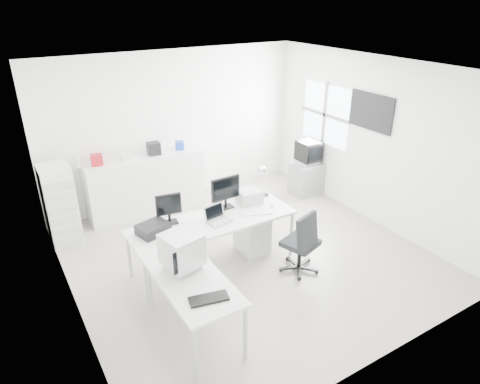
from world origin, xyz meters
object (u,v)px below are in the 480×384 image
main_desk (214,243)px  office_chair (300,240)px  drawer_pedestal (252,233)px  sideboard (146,184)px  laser_printer (249,196)px  crt_tv (309,153)px  lcd_monitor_large (225,193)px  laptop (219,215)px  lcd_monitor_small (169,209)px  side_desk (194,306)px  inkjet_printer (153,229)px  filing_cabinet (60,205)px  crt_monitor (182,253)px  tv_cabinet (307,179)px

main_desk → office_chair: (0.99, -0.75, 0.13)m
drawer_pedestal → sideboard: 2.34m
laser_printer → crt_tv: size_ratio=0.70×
sideboard → lcd_monitor_large: bearing=-74.0°
main_desk → laptop: 0.50m
lcd_monitor_large → crt_tv: size_ratio=0.97×
lcd_monitor_small → side_desk: bearing=-92.9°
main_desk → inkjet_printer: inkjet_printer is taller
main_desk → filing_cabinet: 2.55m
inkjet_printer → lcd_monitor_small: 0.37m
drawer_pedestal → laptop: laptop is taller
crt_monitor → filing_cabinet: size_ratio=0.33×
drawer_pedestal → tv_cabinet: 2.38m
sideboard → filing_cabinet: (-1.53, -0.34, 0.12)m
side_desk → crt_monitor: size_ratio=3.30×
side_desk → drawer_pedestal: 1.93m
filing_cabinet → inkjet_printer: bearing=-63.2°
side_desk → lcd_monitor_large: bearing=48.4°
laser_printer → crt_tv: bearing=31.9°
sideboard → main_desk: bearing=-84.6°
inkjet_printer → office_chair: bearing=-39.1°
side_desk → crt_tv: 4.33m
drawer_pedestal → filing_cabinet: (-2.44, 1.80, 0.35)m
inkjet_printer → tv_cabinet: 3.82m
office_chair → drawer_pedestal: bearing=92.1°
drawer_pedestal → laptop: 0.87m
crt_monitor → tv_cabinet: bearing=18.0°
crt_tv → tv_cabinet: bearing=0.0°
main_desk → crt_tv: bearing=24.2°
crt_tv → laser_printer: bearing=-153.1°
inkjet_printer → office_chair: office_chair is taller
crt_tv → laptop: bearing=-153.7°
lcd_monitor_small → lcd_monitor_large: lcd_monitor_large is taller
lcd_monitor_small → office_chair: size_ratio=0.44×
drawer_pedestal → office_chair: size_ratio=0.60×
sideboard → inkjet_printer: bearing=-107.1°
filing_cabinet → side_desk: bearing=-73.3°
drawer_pedestal → laptop: (-0.65, -0.15, 0.57)m
office_chair → filing_cabinet: size_ratio=0.77×
laptop → crt_monitor: crt_monitor is taller
drawer_pedestal → filing_cabinet: filing_cabinet is taller
inkjet_printer → sideboard: bearing=58.7°
laptop → laser_printer: bearing=14.4°
tv_cabinet → filing_cabinet: size_ratio=0.49×
laser_printer → sideboard: bearing=120.8°
main_desk → lcd_monitor_large: size_ratio=4.95×
laptop → filing_cabinet: bearing=122.3°
tv_cabinet → sideboard: (-2.97, 0.95, 0.21)m
crt_monitor → laptop: bearing=27.7°
drawer_pedestal → office_chair: bearing=-69.9°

